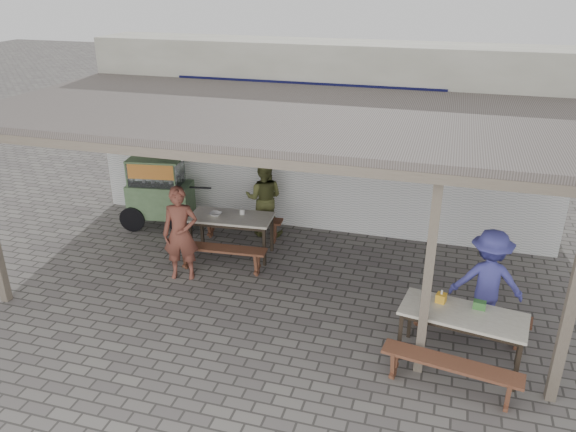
% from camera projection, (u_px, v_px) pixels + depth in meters
% --- Properties ---
extents(ground, '(60.00, 60.00, 0.00)m').
position_uv_depth(ground, '(266.00, 305.00, 8.58)').
color(ground, '#64605B').
rests_on(ground, ground).
extents(back_wall, '(9.00, 1.28, 3.50)m').
position_uv_depth(back_wall, '(322.00, 135.00, 11.04)').
color(back_wall, beige).
rests_on(back_wall, ground).
extents(warung_roof, '(9.00, 4.21, 2.81)m').
position_uv_depth(warung_roof, '(283.00, 116.00, 8.28)').
color(warung_roof, '#625954').
rests_on(warung_roof, ground).
extents(table_left, '(1.50, 0.80, 0.75)m').
position_uv_depth(table_left, '(231.00, 220.00, 9.84)').
color(table_left, beige).
rests_on(table_left, ground).
extents(bench_left_street, '(1.56, 0.41, 0.45)m').
position_uv_depth(bench_left_street, '(221.00, 253.00, 9.40)').
color(bench_left_street, brown).
rests_on(bench_left_street, ground).
extents(bench_left_wall, '(1.56, 0.41, 0.45)m').
position_uv_depth(bench_left_wall, '(242.00, 223.00, 10.54)').
color(bench_left_wall, brown).
rests_on(bench_left_wall, ground).
extents(table_right, '(1.62, 0.90, 0.75)m').
position_uv_depth(table_right, '(463.00, 318.00, 7.05)').
color(table_right, beige).
rests_on(table_right, ground).
extents(bench_right_street, '(1.66, 0.53, 0.45)m').
position_uv_depth(bench_right_street, '(450.00, 369.00, 6.65)').
color(bench_right_street, brown).
rests_on(bench_right_street, ground).
extents(bench_right_wall, '(1.66, 0.53, 0.45)m').
position_uv_depth(bench_right_wall, '(468.00, 314.00, 7.71)').
color(bench_right_wall, brown).
rests_on(bench_right_wall, ground).
extents(vendor_cart, '(1.71, 0.88, 1.41)m').
position_uv_depth(vendor_cart, '(159.00, 190.00, 10.94)').
color(vendor_cart, '#6B8E5E').
rests_on(vendor_cart, ground).
extents(patron_street_side, '(0.66, 0.52, 1.58)m').
position_uv_depth(patron_street_side, '(181.00, 234.00, 9.05)').
color(patron_street_side, brown).
rests_on(patron_street_side, ground).
extents(patron_wall_side, '(0.79, 0.66, 1.48)m').
position_uv_depth(patron_wall_side, '(264.00, 198.00, 10.61)').
color(patron_wall_side, brown).
rests_on(patron_wall_side, ground).
extents(patron_right_table, '(1.02, 0.63, 1.53)m').
position_uv_depth(patron_right_table, '(488.00, 281.00, 7.72)').
color(patron_right_table, '#4545A0').
rests_on(patron_right_table, ground).
extents(tissue_box, '(0.15, 0.15, 0.12)m').
position_uv_depth(tissue_box, '(441.00, 298.00, 7.23)').
color(tissue_box, yellow).
rests_on(tissue_box, table_right).
extents(donation_box, '(0.17, 0.12, 0.10)m').
position_uv_depth(donation_box, '(479.00, 305.00, 7.09)').
color(donation_box, '#397333').
rests_on(donation_box, table_right).
extents(condiment_jar, '(0.09, 0.09, 0.10)m').
position_uv_depth(condiment_jar, '(242.00, 212.00, 9.87)').
color(condiment_jar, silver).
rests_on(condiment_jar, table_left).
extents(condiment_bowl, '(0.23, 0.23, 0.05)m').
position_uv_depth(condiment_bowl, '(216.00, 214.00, 9.83)').
color(condiment_bowl, white).
rests_on(condiment_bowl, table_left).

